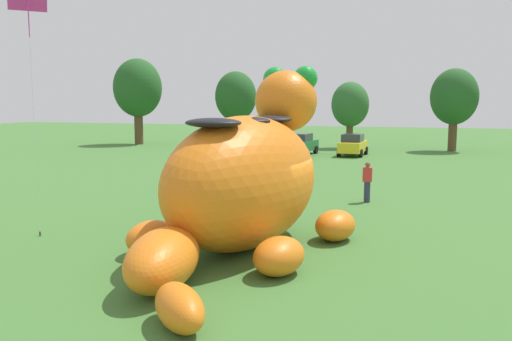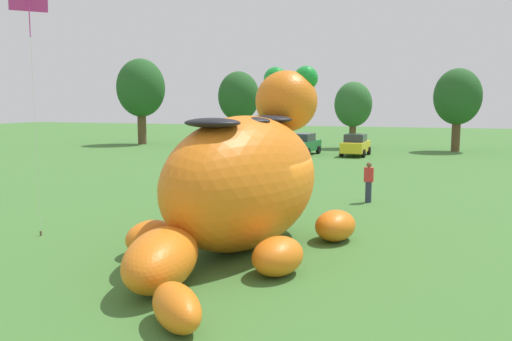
{
  "view_description": "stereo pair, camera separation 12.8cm",
  "coord_description": "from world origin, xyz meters",
  "px_view_note": "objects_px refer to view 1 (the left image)",
  "views": [
    {
      "loc": [
        4.36,
        -14.78,
        4.16
      ],
      "look_at": [
        -0.78,
        0.36,
        2.12
      ],
      "focal_mm": 37.15,
      "sensor_mm": 36.0,
      "label": 1
    },
    {
      "loc": [
        4.48,
        -14.73,
        4.16
      ],
      "look_at": [
        -0.78,
        0.36,
        2.12
      ],
      "focal_mm": 37.15,
      "sensor_mm": 36.0,
      "label": 2
    }
  ],
  "objects_px": {
    "giant_inflatable_creature": "(245,180)",
    "car_yellow": "(353,145)",
    "spectator_near_inflatable": "(367,182)",
    "car_black": "(258,143)",
    "spectator_mid_field": "(276,166)",
    "car_green": "(301,144)"
  },
  "relations": [
    {
      "from": "giant_inflatable_creature",
      "to": "car_yellow",
      "type": "distance_m",
      "value": 28.05
    },
    {
      "from": "car_yellow",
      "to": "spectator_near_inflatable",
      "type": "xyz_separation_m",
      "value": [
        3.54,
        -19.81,
        -0.01
      ]
    },
    {
      "from": "car_black",
      "to": "car_yellow",
      "type": "xyz_separation_m",
      "value": [
        7.89,
        0.19,
        0.0
      ]
    },
    {
      "from": "giant_inflatable_creature",
      "to": "spectator_mid_field",
      "type": "xyz_separation_m",
      "value": [
        -2.73,
        12.32,
        -1.11
      ]
    },
    {
      "from": "car_green",
      "to": "car_yellow",
      "type": "relative_size",
      "value": 1.02
    },
    {
      "from": "giant_inflatable_creature",
      "to": "car_black",
      "type": "xyz_separation_m",
      "value": [
        -8.93,
        27.82,
        -1.1
      ]
    },
    {
      "from": "car_yellow",
      "to": "spectator_mid_field",
      "type": "xyz_separation_m",
      "value": [
        -1.68,
        -15.69,
        -0.01
      ]
    },
    {
      "from": "car_black",
      "to": "car_green",
      "type": "bearing_deg",
      "value": -4.42
    },
    {
      "from": "car_green",
      "to": "spectator_mid_field",
      "type": "distance_m",
      "value": 15.41
    },
    {
      "from": "car_black",
      "to": "spectator_near_inflatable",
      "type": "bearing_deg",
      "value": -59.79
    },
    {
      "from": "car_black",
      "to": "car_green",
      "type": "distance_m",
      "value": 3.76
    },
    {
      "from": "car_yellow",
      "to": "spectator_near_inflatable",
      "type": "bearing_deg",
      "value": -79.87
    },
    {
      "from": "spectator_mid_field",
      "to": "car_yellow",
      "type": "bearing_deg",
      "value": 83.89
    },
    {
      "from": "spectator_near_inflatable",
      "to": "spectator_mid_field",
      "type": "relative_size",
      "value": 1.0
    },
    {
      "from": "giant_inflatable_creature",
      "to": "car_green",
      "type": "relative_size",
      "value": 2.52
    },
    {
      "from": "car_black",
      "to": "car_green",
      "type": "height_order",
      "value": "same"
    },
    {
      "from": "giant_inflatable_creature",
      "to": "car_yellow",
      "type": "relative_size",
      "value": 2.58
    },
    {
      "from": "spectator_mid_field",
      "to": "car_green",
      "type": "bearing_deg",
      "value": 99.16
    },
    {
      "from": "giant_inflatable_creature",
      "to": "car_black",
      "type": "distance_m",
      "value": 29.24
    },
    {
      "from": "car_green",
      "to": "spectator_mid_field",
      "type": "bearing_deg",
      "value": -80.84
    },
    {
      "from": "spectator_near_inflatable",
      "to": "car_green",
      "type": "bearing_deg",
      "value": 111.65
    },
    {
      "from": "car_yellow",
      "to": "spectator_mid_field",
      "type": "distance_m",
      "value": 15.78
    }
  ]
}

